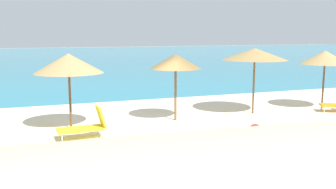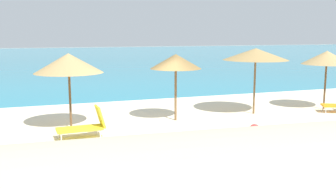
{
  "view_description": "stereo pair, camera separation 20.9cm",
  "coord_description": "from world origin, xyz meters",
  "px_view_note": "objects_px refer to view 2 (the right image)",
  "views": [
    {
      "loc": [
        -3.89,
        -11.72,
        3.32
      ],
      "look_at": [
        0.92,
        1.45,
        1.06
      ],
      "focal_mm": 40.74,
      "sensor_mm": 36.0,
      "label": 1
    },
    {
      "loc": [
        -3.69,
        -11.79,
        3.32
      ],
      "look_at": [
        0.92,
        1.45,
        1.06
      ],
      "focal_mm": 40.74,
      "sensor_mm": 36.0,
      "label": 2
    }
  ],
  "objects_px": {
    "beach_umbrella_2": "(69,63)",
    "beach_umbrella_3": "(176,62)",
    "lounge_chair_0": "(86,125)",
    "beach_umbrella_4": "(256,54)",
    "beach_umbrella_5": "(327,58)",
    "beach_ball": "(255,130)"
  },
  "relations": [
    {
      "from": "beach_umbrella_2",
      "to": "beach_umbrella_3",
      "type": "distance_m",
      "value": 3.92
    },
    {
      "from": "lounge_chair_0",
      "to": "beach_ball",
      "type": "relative_size",
      "value": 4.04
    },
    {
      "from": "beach_umbrella_2",
      "to": "beach_ball",
      "type": "height_order",
      "value": "beach_umbrella_2"
    },
    {
      "from": "beach_umbrella_2",
      "to": "beach_umbrella_3",
      "type": "height_order",
      "value": "beach_umbrella_2"
    },
    {
      "from": "beach_umbrella_3",
      "to": "beach_ball",
      "type": "distance_m",
      "value": 3.97
    },
    {
      "from": "beach_umbrella_5",
      "to": "beach_umbrella_3",
      "type": "bearing_deg",
      "value": 179.35
    },
    {
      "from": "beach_umbrella_2",
      "to": "beach_umbrella_4",
      "type": "relative_size",
      "value": 0.97
    },
    {
      "from": "beach_umbrella_3",
      "to": "beach_umbrella_5",
      "type": "xyz_separation_m",
      "value": [
        6.97,
        -0.08,
        0.0
      ]
    },
    {
      "from": "beach_umbrella_4",
      "to": "lounge_chair_0",
      "type": "bearing_deg",
      "value": -168.35
    },
    {
      "from": "beach_umbrella_3",
      "to": "beach_umbrella_5",
      "type": "bearing_deg",
      "value": -0.65
    },
    {
      "from": "beach_umbrella_2",
      "to": "beach_ball",
      "type": "distance_m",
      "value": 6.68
    },
    {
      "from": "beach_umbrella_3",
      "to": "beach_umbrella_4",
      "type": "distance_m",
      "value": 3.51
    },
    {
      "from": "beach_umbrella_2",
      "to": "beach_ball",
      "type": "relative_size",
      "value": 6.95
    },
    {
      "from": "beach_umbrella_3",
      "to": "lounge_chair_0",
      "type": "xyz_separation_m",
      "value": [
        -3.58,
        -1.39,
        -1.85
      ]
    },
    {
      "from": "beach_umbrella_2",
      "to": "beach_ball",
      "type": "bearing_deg",
      "value": -28.05
    },
    {
      "from": "beach_umbrella_4",
      "to": "beach_umbrella_5",
      "type": "relative_size",
      "value": 1.06
    },
    {
      "from": "lounge_chair_0",
      "to": "beach_ball",
      "type": "distance_m",
      "value": 5.49
    },
    {
      "from": "beach_umbrella_3",
      "to": "beach_umbrella_4",
      "type": "relative_size",
      "value": 0.94
    },
    {
      "from": "beach_umbrella_3",
      "to": "beach_ball",
      "type": "height_order",
      "value": "beach_umbrella_3"
    },
    {
      "from": "beach_umbrella_2",
      "to": "beach_umbrella_5",
      "type": "relative_size",
      "value": 1.03
    },
    {
      "from": "beach_umbrella_4",
      "to": "beach_ball",
      "type": "height_order",
      "value": "beach_umbrella_4"
    },
    {
      "from": "beach_umbrella_3",
      "to": "lounge_chair_0",
      "type": "bearing_deg",
      "value": -158.86
    }
  ]
}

